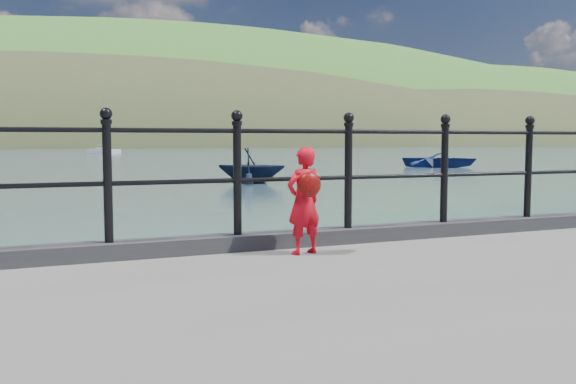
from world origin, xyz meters
name	(u,v)px	position (x,y,z in m)	size (l,w,h in m)	color
ground	(289,338)	(0.00, 0.00, 0.00)	(600.00, 600.00, 0.00)	#2D4251
kerb	(295,238)	(0.00, -0.15, 1.07)	(60.00, 0.30, 0.15)	#28282B
railing	(295,164)	(0.00, -0.15, 1.82)	(18.11, 0.11, 1.20)	black
far_shore	(150,202)	(38.34, 239.41, -22.57)	(830.00, 200.00, 156.00)	#333A21
child	(304,200)	(-0.09, -0.59, 1.51)	(0.41, 0.34, 1.00)	red
launch_blue	(440,160)	(26.16, 33.12, 0.57)	(3.94, 5.52, 1.14)	navy
launch_navy	(251,166)	(7.07, 21.94, 0.85)	(2.78, 3.22, 1.70)	black
sailboat_deep	(104,151)	(7.17, 94.35, 0.34)	(4.86, 6.47, 9.40)	silver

